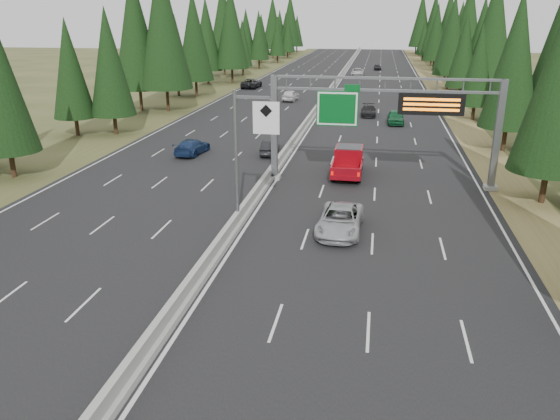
% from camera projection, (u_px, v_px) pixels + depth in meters
% --- Properties ---
extents(road, '(32.00, 260.00, 0.08)m').
position_uv_depth(road, '(326.00, 98.00, 83.77)').
color(road, black).
rests_on(road, ground).
extents(shoulder_right, '(3.60, 260.00, 0.06)m').
position_uv_depth(shoulder_right, '(446.00, 101.00, 80.84)').
color(shoulder_right, olive).
rests_on(shoulder_right, ground).
extents(shoulder_left, '(3.60, 260.00, 0.06)m').
position_uv_depth(shoulder_left, '(215.00, 95.00, 86.71)').
color(shoulder_left, '#3A441F').
rests_on(shoulder_left, ground).
extents(median_barrier, '(0.70, 260.00, 0.85)m').
position_uv_depth(median_barrier, '(326.00, 95.00, 83.65)').
color(median_barrier, gray).
rests_on(median_barrier, road).
extents(sign_gantry, '(16.75, 0.98, 7.80)m').
position_uv_depth(sign_gantry, '(392.00, 115.00, 38.71)').
color(sign_gantry, slate).
rests_on(sign_gantry, road).
extents(hov_sign_pole, '(2.80, 0.50, 8.00)m').
position_uv_depth(hov_sign_pole, '(246.00, 150.00, 31.07)').
color(hov_sign_pole, slate).
rests_on(hov_sign_pole, road).
extents(tree_row_right, '(11.83, 239.39, 18.68)m').
position_uv_depth(tree_row_right, '(484.00, 36.00, 77.96)').
color(tree_row_right, black).
rests_on(tree_row_right, ground).
extents(tree_row_left, '(11.89, 239.50, 18.84)m').
position_uv_depth(tree_row_left, '(159.00, 37.00, 73.32)').
color(tree_row_left, black).
rests_on(tree_row_left, ground).
extents(silver_minivan, '(2.65, 5.39, 1.47)m').
position_uv_depth(silver_minivan, '(340.00, 220.00, 31.43)').
color(silver_minivan, '#ADAEB2').
rests_on(silver_minivan, road).
extents(red_pickup, '(2.26, 6.32, 2.06)m').
position_uv_depth(red_pickup, '(348.00, 159.00, 43.06)').
color(red_pickup, black).
rests_on(red_pickup, road).
extents(car_ahead_green, '(1.89, 4.62, 1.57)m').
position_uv_depth(car_ahead_green, '(396.00, 117.00, 63.07)').
color(car_ahead_green, '#155D30').
rests_on(car_ahead_green, road).
extents(car_ahead_dkred, '(1.83, 4.50, 1.45)m').
position_uv_depth(car_ahead_dkred, '(426.00, 99.00, 76.63)').
color(car_ahead_dkred, '#4E0F0B').
rests_on(car_ahead_dkred, road).
extents(car_ahead_dkgrey, '(1.93, 4.52, 1.30)m').
position_uv_depth(car_ahead_dkgrey, '(368.00, 111.00, 68.12)').
color(car_ahead_dkgrey, black).
rests_on(car_ahead_dkgrey, road).
extents(car_ahead_white, '(2.52, 5.41, 1.50)m').
position_uv_depth(car_ahead_white, '(358.00, 72.00, 113.92)').
color(car_ahead_white, silver).
rests_on(car_ahead_white, road).
extents(car_ahead_far, '(1.78, 3.90, 1.30)m').
position_uv_depth(car_ahead_far, '(377.00, 67.00, 125.95)').
color(car_ahead_far, black).
rests_on(car_ahead_far, road).
extents(car_onc_near, '(1.60, 3.96, 1.28)m').
position_uv_depth(car_onc_near, '(270.00, 147.00, 49.15)').
color(car_onc_near, black).
rests_on(car_onc_near, road).
extents(car_onc_blue, '(2.39, 4.88, 1.37)m').
position_uv_depth(car_onc_blue, '(192.00, 147.00, 49.24)').
color(car_onc_blue, navy).
rests_on(car_onc_blue, road).
extents(car_onc_white, '(2.21, 4.77, 1.58)m').
position_uv_depth(car_onc_white, '(290.00, 95.00, 80.26)').
color(car_onc_white, silver).
rests_on(car_onc_white, road).
extents(car_onc_far, '(2.92, 5.85, 1.59)m').
position_uv_depth(car_onc_far, '(252.00, 83.00, 94.47)').
color(car_onc_far, black).
rests_on(car_onc_far, road).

